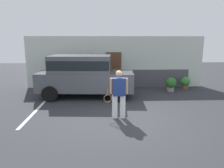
# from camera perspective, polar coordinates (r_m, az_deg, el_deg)

# --- Properties ---
(ground_plane) EXTENTS (40.00, 40.00, 0.00)m
(ground_plane) POSITION_cam_1_polar(r_m,az_deg,el_deg) (7.41, 3.50, -9.85)
(ground_plane) COLOR #2D2D33
(parking_stripe_0) EXTENTS (0.12, 4.40, 0.01)m
(parking_stripe_0) POSITION_cam_1_polar(r_m,az_deg,el_deg) (9.19, -19.57, -6.19)
(parking_stripe_0) COLOR silver
(parking_stripe_0) RESTS_ON ground_plane
(house_frontage) EXTENTS (10.47, 0.40, 3.02)m
(house_frontage) POSITION_cam_1_polar(r_m,az_deg,el_deg) (12.43, 0.96, 5.67)
(house_frontage) COLOR silver
(house_frontage) RESTS_ON ground_plane
(parked_suv) EXTENTS (4.72, 2.41, 2.05)m
(parked_suv) POSITION_cam_1_polar(r_m,az_deg,el_deg) (10.31, -7.73, 2.80)
(parked_suv) COLOR #4C4F54
(parked_suv) RESTS_ON ground_plane
(tennis_player_man) EXTENTS (0.90, 0.27, 1.73)m
(tennis_player_man) POSITION_cam_1_polar(r_m,az_deg,el_deg) (7.33, 1.85, -2.73)
(tennis_player_man) COLOR white
(tennis_player_man) RESTS_ON ground_plane
(potted_plant_by_porch) EXTENTS (0.59, 0.59, 0.78)m
(potted_plant_by_porch) POSITION_cam_1_polar(r_m,az_deg,el_deg) (11.84, 15.93, 0.10)
(potted_plant_by_porch) COLOR gray
(potted_plant_by_porch) RESTS_ON ground_plane
(potted_plant_secondary) EXTENTS (0.54, 0.54, 0.71)m
(potted_plant_secondary) POSITION_cam_1_polar(r_m,az_deg,el_deg) (12.69, 19.56, 0.45)
(potted_plant_secondary) COLOR brown
(potted_plant_secondary) RESTS_ON ground_plane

